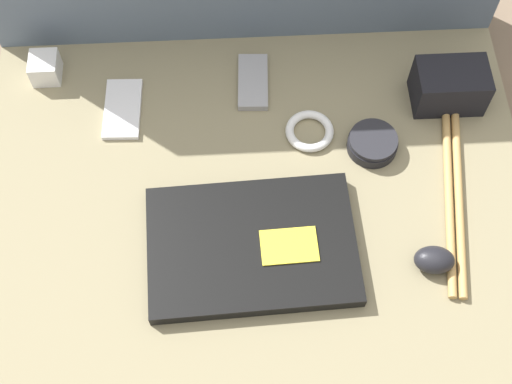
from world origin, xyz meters
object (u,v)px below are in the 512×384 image
Objects in this scene: computer_mouse at (434,260)px; camera_pouch at (450,86)px; charger_brick at (45,68)px; speaker_puck at (373,143)px; phone_black at (253,82)px; laptop at (252,246)px; phone_silver at (123,109)px.

camera_pouch reaches higher than computer_mouse.
camera_pouch is 0.72m from charger_brick.
speaker_puck is 0.70× the size of camera_pouch.
camera_pouch reaches higher than charger_brick.
charger_brick is at bearing 176.92° from phone_black.
phone_silver is at bearing 125.55° from laptop.
phone_silver is 1.06× the size of phone_black.
laptop is at bearing -50.15° from phone_silver.
charger_brick is (-0.57, 0.18, 0.01)m from speaker_puck.
computer_mouse is at bearing -32.30° from charger_brick.
camera_pouch reaches higher than speaker_puck.
phone_silver is 2.33× the size of charger_brick.
computer_mouse is at bearing -30.60° from phone_silver.
speaker_puck is at bearing -10.92° from phone_silver.
phone_black is 2.21× the size of charger_brick.
phone_silver is 0.16m from charger_brick.
speaker_puck is 0.60m from charger_brick.
laptop is 3.92× the size of speaker_puck.
camera_pouch is at bearing 1.59° from phone_silver.
laptop is 0.46m from camera_pouch.
laptop is 0.36m from phone_silver.
computer_mouse is 0.79× the size of speaker_puck.
phone_silver is 0.58m from camera_pouch.
computer_mouse is (0.28, -0.04, 0.01)m from laptop.
laptop reaches higher than phone_silver.
phone_silver is at bearing 167.05° from speaker_puck.
phone_black is (0.23, 0.05, 0.00)m from phone_silver.
phone_black is 0.96× the size of camera_pouch.
computer_mouse is at bearing -10.48° from laptop.
laptop is 0.29m from computer_mouse.
charger_brick is (-0.37, 0.04, 0.02)m from phone_black.
charger_brick is at bearing 132.15° from laptop.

